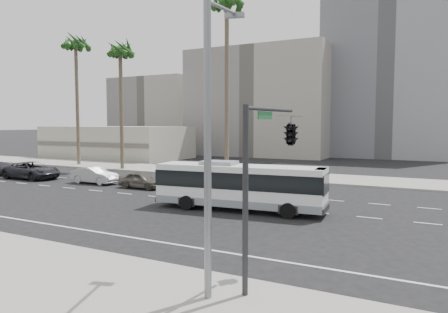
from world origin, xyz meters
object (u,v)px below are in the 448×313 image
Objects in this scene: city_bus at (239,185)px; palm_near at (227,6)px; streetlight_corner at (212,122)px; traffic_signal at (287,136)px; car_b at (95,175)px; palm_far at (76,46)px; car_a at (141,180)px; car_d at (1,169)px; palm_mid at (120,53)px; car_c at (32,170)px.

city_bus is 0.56× the size of palm_near.
streetlight_corner is 3.30m from traffic_signal.
car_b is at bearing 155.67° from traffic_signal.
traffic_signal is at bearing -34.20° from palm_far.
palm_near is at bearing 127.86° from traffic_signal.
streetlight_corner is (4.73, -11.99, 3.81)m from city_bus.
palm_near is at bearing -1.73° from palm_far.
car_d reaches higher than car_a.
palm_mid is (7.88, 9.87, 12.79)m from car_d.
car_b is 13.38m from car_d.
traffic_signal is at bearing -127.68° from car_a.
palm_far reaches higher than car_d.
car_d is at bearing -86.40° from palm_far.
city_bus is 2.36× the size of car_b.
car_c is 33.61m from streetlight_corner.
car_a is 0.42× the size of streetlight_corner.
streetlight_corner is at bearing -73.72° from city_bus.
traffic_signal reaches higher than car_d.
traffic_signal reaches higher than car_a.
car_b is 21.23m from palm_near.
palm_mid is 0.89× the size of palm_far.
car_b is at bearing 126.73° from streetlight_corner.
car_d is 38.70m from streetlight_corner.
palm_far is at bearing 126.28° from streetlight_corner.
car_b is 0.27× the size of palm_far.
car_b is 0.24× the size of palm_near.
palm_near is 13.93m from palm_mid.
car_b is (-16.54, 4.54, -0.85)m from city_bus.
palm_far is at bearing 59.28° from car_a.
car_d is (-18.88, 0.35, 0.01)m from car_a.
city_bus is at bearing 130.64° from traffic_signal.
car_d is at bearing 84.84° from car_c.
car_d is (-29.91, 4.61, -0.90)m from city_bus.
palm_far is at bearing 152.40° from traffic_signal.
traffic_signal is at bearing 49.85° from streetlight_corner.
palm_far is at bearing -1.49° from car_d.
city_bus is 13.44m from streetlight_corner.
car_c is at bearing 163.31° from traffic_signal.
palm_mid is at bearing 29.19° from car_b.
palm_mid is (-22.04, 14.48, 11.89)m from city_bus.
car_c reaches higher than car_b.
car_d is at bearing 89.94° from car_b.
traffic_signal is 0.31× the size of palm_near.
palm_near reaches higher than car_a.
streetlight_corner is (15.77, -16.24, 4.73)m from car_a.
car_d is at bearing 89.02° from car_a.
city_bus is 1.12× the size of streetlight_corner.
city_bus is 0.72× the size of palm_mid.
streetlight_corner is (21.27, -16.53, 4.66)m from car_b.
traffic_signal reaches higher than car_c.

